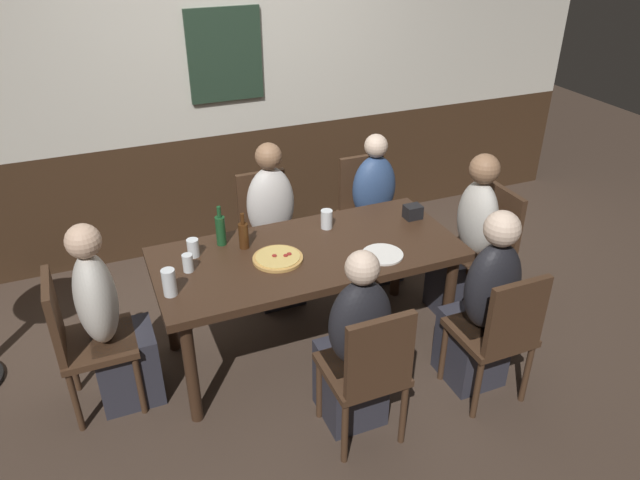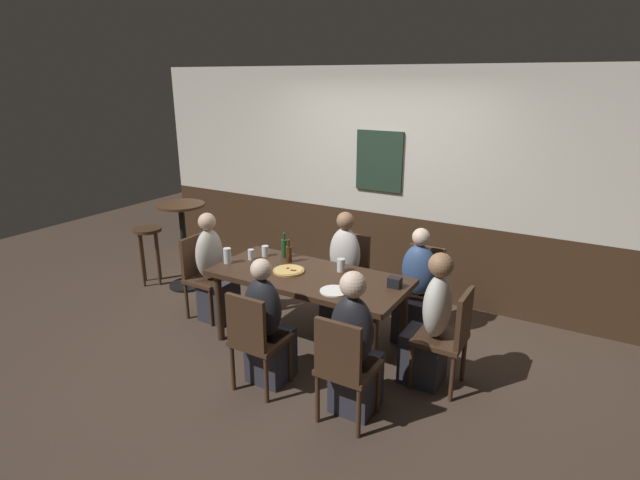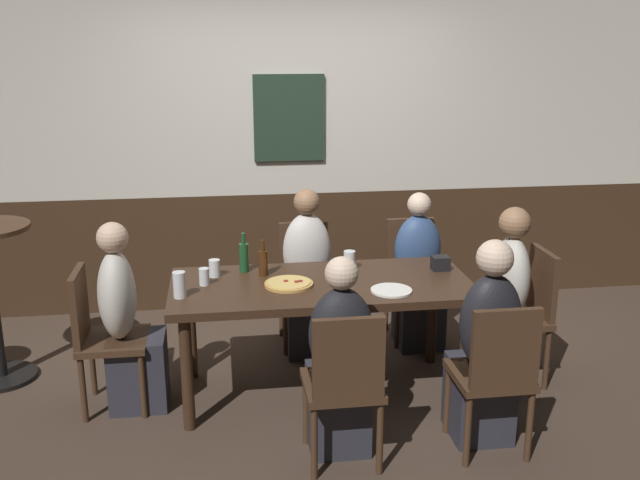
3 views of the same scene
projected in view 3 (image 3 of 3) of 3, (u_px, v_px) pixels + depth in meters
name	position (u px, v px, depth m)	size (l,w,h in m)	color
ground_plane	(321.00, 391.00, 4.58)	(12.00, 12.00, 0.00)	#423328
wall_back	(292.00, 150.00, 5.79)	(6.40, 0.13, 2.60)	#3D2819
dining_table	(321.00, 295.00, 4.40)	(1.84, 0.83, 0.74)	#382316
chair_mid_near	(345.00, 381.00, 3.65)	(0.40, 0.40, 0.88)	#422B1C
chair_right_near	(496.00, 370.00, 3.76)	(0.40, 0.40, 0.88)	#422B1C
chair_right_far	(412.00, 272.00, 5.34)	(0.40, 0.40, 0.88)	#422B1C
chair_mid_far	(305.00, 276.00, 5.23)	(0.40, 0.40, 0.88)	#422B1C
chair_head_west	(100.00, 331.00, 4.26)	(0.40, 0.40, 0.88)	#422B1C
chair_head_east	(525.00, 308.00, 4.63)	(0.40, 0.40, 0.88)	#422B1C
person_mid_near	(339.00, 371.00, 3.82)	(0.34, 0.37, 1.12)	#2D2D38
person_right_near	(485.00, 357.00, 3.92)	(0.34, 0.37, 1.18)	#2D2D38
person_right_far	(418.00, 282.00, 5.20)	(0.34, 0.37, 1.12)	#2D2D38
person_mid_far	(308.00, 284.00, 5.08)	(0.34, 0.37, 1.17)	#2D2D38
person_head_west	(128.00, 331.00, 4.29)	(0.37, 0.34, 1.16)	#2D2D38
person_head_east	(501.00, 309.00, 4.60)	(0.37, 0.34, 1.17)	#2D2D38
pizza	(289.00, 284.00, 4.32)	(0.30, 0.30, 0.03)	tan
beer_glass_half	(349.00, 261.00, 4.60)	(0.07, 0.07, 0.12)	silver
pint_glass_amber	(215.00, 269.00, 4.47)	(0.07, 0.07, 0.11)	silver
pint_glass_stout	(180.00, 286.00, 4.11)	(0.07, 0.07, 0.15)	silver
tumbler_water	(204.00, 278.00, 4.32)	(0.06, 0.06, 0.11)	silver
beer_bottle_green	(244.00, 257.00, 4.55)	(0.06, 0.06, 0.25)	#194723
beer_bottle_brown	(263.00, 262.00, 4.48)	(0.06, 0.06, 0.23)	#42230F
plate_white_large	(391.00, 290.00, 4.22)	(0.25, 0.25, 0.01)	white
condiment_caddy	(440.00, 263.00, 4.60)	(0.11, 0.09, 0.09)	black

